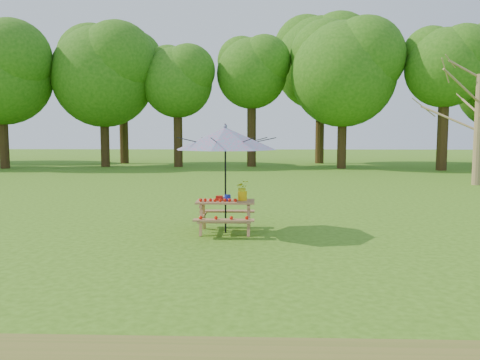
{
  "coord_description": "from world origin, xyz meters",
  "views": [
    {
      "loc": [
        2.43,
        -6.7,
        2.02
      ],
      "look_at": [
        2.11,
        2.85,
        1.1
      ],
      "focal_mm": 35.0,
      "sensor_mm": 36.0,
      "label": 1
    }
  ],
  "objects": [
    {
      "name": "produce_bins",
      "position": [
        1.77,
        2.87,
        0.72
      ],
      "size": [
        0.31,
        0.34,
        0.13
      ],
      "color": "red",
      "rests_on": "picnic_table"
    },
    {
      "name": "flower_bucket",
      "position": [
        2.15,
        2.91,
        0.89
      ],
      "size": [
        0.31,
        0.29,
        0.42
      ],
      "color": "yellow",
      "rests_on": "picnic_table"
    },
    {
      "name": "tomatoes_row",
      "position": [
        1.66,
        2.67,
        0.71
      ],
      "size": [
        0.77,
        0.13,
        0.07
      ],
      "primitive_type": null,
      "color": "red",
      "rests_on": "picnic_table"
    },
    {
      "name": "treeline",
      "position": [
        0.0,
        22.0,
        8.0
      ],
      "size": [
        60.0,
        12.0,
        16.0
      ],
      "primitive_type": null,
      "color": "#225F10",
      "rests_on": "ground"
    },
    {
      "name": "ground",
      "position": [
        0.0,
        0.0,
        0.0
      ],
      "size": [
        120.0,
        120.0,
        0.0
      ],
      "primitive_type": "plane",
      "color": "#3A6813",
      "rests_on": "ground"
    },
    {
      "name": "picnic_table",
      "position": [
        1.81,
        2.85,
        0.33
      ],
      "size": [
        1.2,
        1.32,
        0.67
      ],
      "color": "#996645",
      "rests_on": "ground"
    },
    {
      "name": "patio_umbrella",
      "position": [
        1.81,
        2.85,
        1.95
      ],
      "size": [
        2.47,
        2.47,
        2.25
      ],
      "color": "black",
      "rests_on": "ground"
    }
  ]
}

